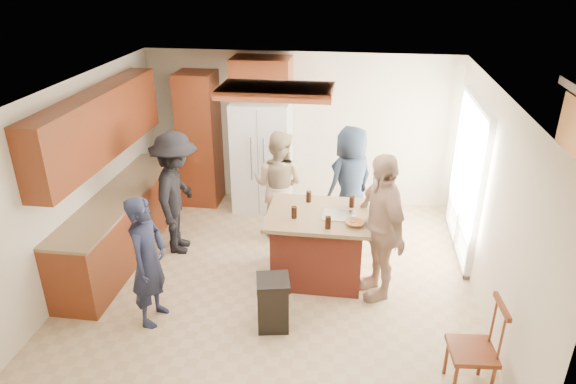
# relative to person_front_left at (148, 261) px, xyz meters

# --- Properties ---
(person_front_left) EXTENTS (0.47, 0.61, 1.55)m
(person_front_left) POSITION_rel_person_front_left_xyz_m (0.00, 0.00, 0.00)
(person_front_left) COLOR #1A1F35
(person_front_left) RESTS_ON ground
(person_behind_left) EXTENTS (0.88, 0.66, 1.63)m
(person_behind_left) POSITION_rel_person_front_left_xyz_m (1.11, 2.17, 0.04)
(person_behind_left) COLOR #9D896B
(person_behind_left) RESTS_ON ground
(person_behind_right) EXTENTS (0.94, 0.94, 1.65)m
(person_behind_right) POSITION_rel_person_front_left_xyz_m (2.14, 2.44, 0.05)
(person_behind_right) COLOR #182231
(person_behind_right) RESTS_ON ground
(person_side_right) EXTENTS (0.93, 1.21, 1.85)m
(person_side_right) POSITION_rel_person_front_left_xyz_m (2.54, 0.88, 0.15)
(person_side_right) COLOR tan
(person_side_right) RESTS_ON ground
(person_counter) EXTENTS (0.64, 1.18, 1.75)m
(person_counter) POSITION_rel_person_front_left_xyz_m (-0.20, 1.54, 0.10)
(person_counter) COLOR black
(person_counter) RESTS_ON ground
(left_cabinetry) EXTENTS (0.64, 3.00, 2.30)m
(left_cabinetry) POSITION_rel_person_front_left_xyz_m (-0.98, 1.35, 0.18)
(left_cabinetry) COLOR maroon
(left_cabinetry) RESTS_ON ground
(back_wall_units) EXTENTS (1.80, 0.60, 2.45)m
(back_wall_units) POSITION_rel_person_front_left_xyz_m (-0.07, 3.15, 0.60)
(back_wall_units) COLOR maroon
(back_wall_units) RESTS_ON ground
(refrigerator) EXTENTS (0.90, 0.76, 1.80)m
(refrigerator) POSITION_rel_person_front_left_xyz_m (0.71, 3.07, 0.12)
(refrigerator) COLOR white
(refrigerator) RESTS_ON ground
(kitchen_island) EXTENTS (1.28, 1.03, 0.93)m
(kitchen_island) POSITION_rel_person_front_left_xyz_m (1.79, 1.11, -0.30)
(kitchen_island) COLOR maroon
(kitchen_island) RESTS_ON ground
(island_items) EXTENTS (0.90, 0.75, 0.15)m
(island_items) POSITION_rel_person_front_left_xyz_m (2.01, 1.02, 0.19)
(island_items) COLOR silver
(island_items) RESTS_ON kitchen_island
(trash_bin) EXTENTS (0.43, 0.43, 0.63)m
(trash_bin) POSITION_rel_person_front_left_xyz_m (1.38, 0.06, -0.46)
(trash_bin) COLOR black
(trash_bin) RESTS_ON ground
(spindle_chair) EXTENTS (0.45, 0.45, 0.99)m
(spindle_chair) POSITION_rel_person_front_left_xyz_m (3.41, -0.58, -0.32)
(spindle_chair) COLOR maroon
(spindle_chair) RESTS_ON ground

